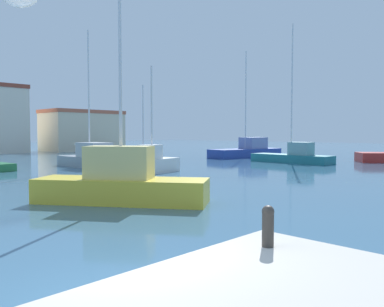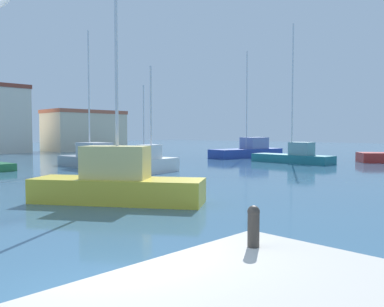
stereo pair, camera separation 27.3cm
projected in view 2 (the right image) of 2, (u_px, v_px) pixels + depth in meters
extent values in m
plane|color=#38607F|center=(130.00, 166.00, 30.56)|extent=(160.00, 160.00, 0.00)
cylinder|color=#38332D|center=(253.00, 229.00, 5.95)|extent=(0.18, 0.18, 0.54)
sphere|color=#38332D|center=(254.00, 212.00, 5.93)|extent=(0.19, 0.19, 0.19)
cube|color=white|center=(151.00, 166.00, 25.13)|extent=(4.58, 2.17, 0.91)
cube|color=silver|center=(149.00, 152.00, 24.94)|extent=(1.63, 1.21, 0.91)
cylinder|color=silver|center=(151.00, 113.00, 24.95)|extent=(0.12, 0.12, 5.88)
cube|color=gray|center=(90.00, 162.00, 29.65)|extent=(2.16, 6.25, 0.78)
cube|color=#ADB0B5|center=(94.00, 150.00, 29.12)|extent=(1.76, 2.42, 1.08)
cylinder|color=silver|center=(89.00, 94.00, 29.38)|extent=(0.12, 0.12, 9.38)
cylinder|color=silver|center=(82.00, 144.00, 30.38)|extent=(0.10, 2.18, 0.08)
cube|color=#19234C|center=(144.00, 157.00, 36.79)|extent=(3.42, 5.68, 0.69)
cube|color=slate|center=(144.00, 150.00, 36.73)|extent=(1.73, 2.22, 0.58)
cylinder|color=silver|center=(144.00, 119.00, 36.60)|extent=(0.12, 0.12, 6.31)
cube|color=#233D93|center=(246.00, 153.00, 41.17)|extent=(8.63, 3.82, 0.89)
cube|color=#6E7DB1|center=(254.00, 143.00, 41.78)|extent=(2.67, 2.36, 1.19)
cylinder|color=silver|center=(247.00, 100.00, 40.88)|extent=(0.12, 0.12, 10.10)
cube|color=#1E707A|center=(292.00, 159.00, 33.81)|extent=(2.22, 7.27, 0.70)
cube|color=#6B9CA2|center=(301.00, 149.00, 33.07)|extent=(1.34, 1.90, 1.08)
cylinder|color=silver|center=(293.00, 90.00, 33.49)|extent=(0.12, 0.12, 11.07)
cube|color=gold|center=(118.00, 191.00, 14.53)|extent=(5.04, 6.22, 0.90)
cube|color=#DFCD77|center=(116.00, 162.00, 14.49)|extent=(2.29, 2.62, 1.20)
cylinder|color=silver|center=(116.00, 67.00, 14.29)|extent=(0.12, 0.12, 8.13)
cube|color=beige|center=(85.00, 132.00, 57.29)|extent=(10.64, 6.22, 5.28)
cube|color=#B25B42|center=(84.00, 112.00, 57.14)|extent=(10.86, 6.34, 0.50)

